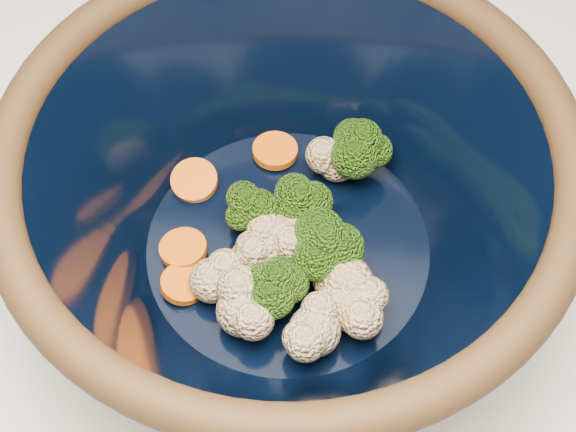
{
  "coord_description": "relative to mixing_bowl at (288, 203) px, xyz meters",
  "views": [
    {
      "loc": [
        0.14,
        -0.19,
        1.4
      ],
      "look_at": [
        0.1,
        0.09,
        0.97
      ],
      "focal_mm": 50.0,
      "sensor_mm": 36.0,
      "label": 1
    }
  ],
  "objects": [
    {
      "name": "vegetable_pile",
      "position": [
        0.01,
        -0.01,
        -0.03
      ],
      "size": [
        0.16,
        0.17,
        0.05
      ],
      "color": "#608442",
      "rests_on": "mixing_bowl"
    },
    {
      "name": "mixing_bowl",
      "position": [
        0.0,
        0.0,
        0.0
      ],
      "size": [
        0.39,
        0.39,
        0.15
      ],
      "rotation": [
        0.0,
        0.0,
        -0.2
      ],
      "color": "black",
      "rests_on": "counter"
    }
  ]
}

